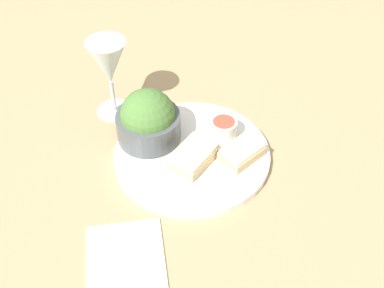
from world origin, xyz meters
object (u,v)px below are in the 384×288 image
napkin (125,257)px  wine_glass (109,65)px  salad_bowl (148,120)px  sauce_ramekin (224,127)px  cheese_toast_far (242,154)px  cheese_toast_near (193,156)px

napkin → wine_glass: bearing=-162.5°
salad_bowl → sauce_ramekin: salad_bowl is taller
wine_glass → sauce_ramekin: bearing=76.4°
sauce_ramekin → napkin: bearing=-23.3°
salad_bowl → cheese_toast_far: bearing=79.4°
salad_bowl → sauce_ramekin: bearing=100.9°
salad_bowl → napkin: salad_bowl is taller
sauce_ramekin → cheese_toast_near: bearing=-31.2°
sauce_ramekin → cheese_toast_near: size_ratio=0.48×
sauce_ramekin → cheese_toast_near: sauce_ramekin is taller
cheese_toast_far → wine_glass: bearing=-113.3°
salad_bowl → wine_glass: 0.13m
sauce_ramekin → napkin: sauce_ramekin is taller
cheese_toast_far → napkin: 0.27m
wine_glass → cheese_toast_far: bearing=66.7°
salad_bowl → wine_glass: size_ratio=0.73×
cheese_toast_far → napkin: (0.22, -0.16, -0.02)m
salad_bowl → cheese_toast_near: bearing=60.8°
salad_bowl → cheese_toast_far: size_ratio=1.29×
salad_bowl → wine_glass: bearing=-132.1°
sauce_ramekin → napkin: (0.28, -0.12, -0.03)m
cheese_toast_far → wine_glass: wine_glass is taller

